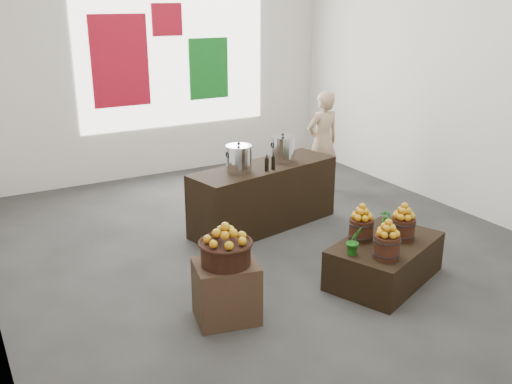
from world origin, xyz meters
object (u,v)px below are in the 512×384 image
wicker_basket (226,253)px  crate (226,291)px  stock_pot_left (239,159)px  counter (264,196)px  stock_pot_center (283,149)px  display_table (385,261)px  shopper (322,142)px

wicker_basket → crate: bearing=0.0°
crate → stock_pot_left: 2.12m
counter → stock_pot_center: size_ratio=6.47×
display_table → counter: 1.96m
counter → wicker_basket: bearing=-140.4°
counter → crate: bearing=-140.4°
display_table → shopper: 3.01m
stock_pot_left → stock_pot_center: (0.71, 0.15, 0.00)m
counter → stock_pot_left: stock_pot_left is taller
stock_pot_left → shopper: bearing=25.3°
wicker_basket → counter: (1.44, 1.79, -0.25)m
display_table → shopper: size_ratio=0.82×
crate → stock_pot_center: bearing=46.6°
wicker_basket → stock_pot_center: bearing=46.6°
crate → shopper: bearing=41.6°
stock_pot_left → crate: bearing=-121.3°
shopper → wicker_basket: bearing=40.3°
crate → wicker_basket: bearing=0.0°
display_table → counter: size_ratio=0.63×
crate → display_table: bearing=-3.9°
wicker_basket → counter: counter is taller
wicker_basket → stock_pot_left: bearing=58.7°
wicker_basket → counter: size_ratio=0.22×
counter → shopper: shopper is taller
stock_pot_left → stock_pot_center: size_ratio=1.00×
stock_pot_left → stock_pot_center: same height
display_table → stock_pot_center: stock_pot_center is taller
crate → stock_pot_center: size_ratio=1.81×
crate → stock_pot_left: bearing=58.7°
counter → shopper: bearing=17.1°
stock_pot_left → counter: bearing=11.5°
display_table → counter: bearing=78.7°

